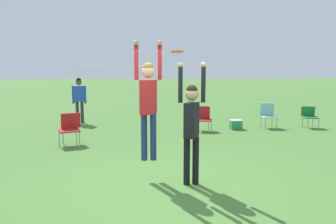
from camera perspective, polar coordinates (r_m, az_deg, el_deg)
ground_plane at (r=6.19m, az=0.22°, el=-12.65°), size 120.00×120.00×0.00m
person_jumping at (r=6.19m, az=-3.44°, el=2.61°), size 0.54×0.44×2.28m
person_defending at (r=5.96m, az=4.13°, el=-1.43°), size 0.52×0.42×2.26m
frisbee at (r=5.85m, az=1.61°, el=10.49°), size 0.24×0.24×0.05m
camping_chair_0 at (r=12.35m, az=17.02°, el=-0.27°), size 0.55×0.59×0.89m
camping_chair_1 at (r=9.56m, az=-16.71°, el=-2.46°), size 0.68×0.73×0.89m
camping_chair_2 at (r=11.33m, az=6.17°, el=-0.84°), size 0.63×0.68×0.84m
camping_chair_3 at (r=12.91m, az=23.43°, el=-0.50°), size 0.60×0.64×0.76m
person_spectator_near at (r=13.20m, az=-15.21°, el=2.71°), size 0.57×0.34×1.77m
cooler_box at (r=11.82m, az=11.74°, el=-2.15°), size 0.40×0.31×0.33m
soccer_goal at (r=33.14m, az=-9.29°, el=7.06°), size 7.10×0.10×2.35m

